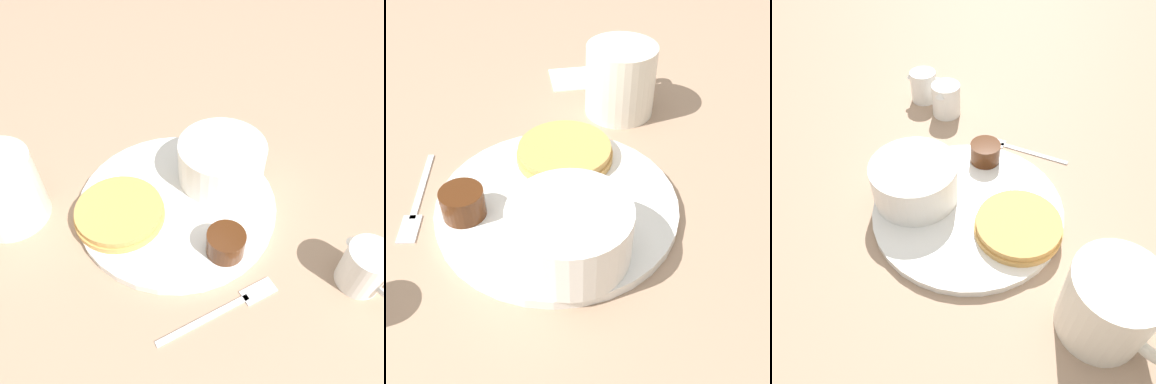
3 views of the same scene
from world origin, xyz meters
TOP-DOWN VIEW (x-y plane):
  - ground_plane at (0.00, 0.00)m, footprint 4.00×4.00m
  - plate at (0.00, 0.00)m, footprint 0.27×0.27m
  - pancake_stack at (-0.02, -0.08)m, footprint 0.12×0.12m
  - bowl at (-0.00, 0.08)m, footprint 0.12×0.12m
  - syrup_cup at (0.10, 0.00)m, footprint 0.05×0.05m
  - butter_ramekin at (0.01, 0.10)m, footprint 0.04×0.04m
  - coffee_mug at (-0.12, -0.19)m, footprint 0.10×0.12m
  - creamer_pitcher_near at (0.22, 0.10)m, footprint 0.08×0.05m
  - fork at (0.16, -0.04)m, footprint 0.04×0.15m

SIDE VIEW (x-z plane):
  - ground_plane at x=0.00m, z-range 0.00..0.00m
  - fork at x=0.16m, z-range 0.00..0.00m
  - plate at x=0.00m, z-range 0.00..0.01m
  - pancake_stack at x=-0.02m, z-range 0.01..0.03m
  - butter_ramekin at x=0.01m, z-range 0.01..0.05m
  - syrup_cup at x=0.10m, z-range 0.01..0.04m
  - creamer_pitcher_near at x=0.22m, z-range 0.00..0.06m
  - bowl at x=0.00m, z-range 0.01..0.07m
  - coffee_mug at x=-0.12m, z-range 0.00..0.10m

